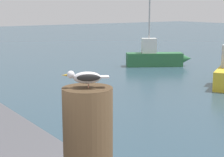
{
  "coord_description": "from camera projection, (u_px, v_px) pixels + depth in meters",
  "views": [
    {
      "loc": [
        1.46,
        -2.05,
        3.16
      ],
      "look_at": [
        -1.09,
        -0.26,
        2.55
      ],
      "focal_mm": 59.17,
      "sensor_mm": 36.0,
      "label": 1
    }
  ],
  "objects": [
    {
      "name": "mooring_post",
      "position": [
        88.0,
        147.0,
        3.14
      ],
      "size": [
        0.42,
        0.42,
        1.04
      ],
      "primitive_type": "cylinder",
      "color": "#4C3823",
      "rests_on": "harbor_quay"
    },
    {
      "name": "seagull",
      "position": [
        86.0,
        77.0,
        3.03
      ],
      "size": [
        0.24,
        0.36,
        0.14
      ],
      "color": "tan",
      "rests_on": "mooring_post"
    },
    {
      "name": "boat_green",
      "position": [
        158.0,
        57.0,
        20.01
      ],
      "size": [
        2.45,
        3.41,
        4.36
      ],
      "color": "#2D6B3D",
      "rests_on": "ground_plane"
    }
  ]
}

